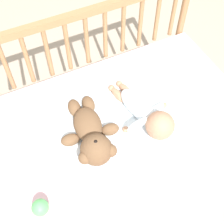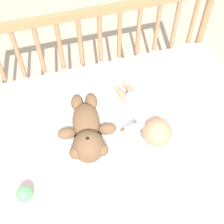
# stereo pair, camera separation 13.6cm
# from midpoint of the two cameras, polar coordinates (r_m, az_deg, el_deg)

# --- Properties ---
(ground_plane) EXTENTS (12.00, 12.00, 0.00)m
(ground_plane) POSITION_cam_midpoint_polar(r_m,az_deg,el_deg) (1.82, -2.20, -9.77)
(ground_plane) COLOR tan
(crib_mattress) EXTENTS (1.26, 0.71, 0.47)m
(crib_mattress) POSITION_cam_midpoint_polar(r_m,az_deg,el_deg) (1.61, -2.46, -6.17)
(crib_mattress) COLOR #EDB7C6
(crib_mattress) RESTS_ON ground_plane
(crib_rail) EXTENTS (1.26, 0.04, 0.79)m
(crib_rail) POSITION_cam_midpoint_polar(r_m,az_deg,el_deg) (1.57, -8.75, 10.95)
(crib_rail) COLOR #997047
(crib_rail) RESTS_ON ground_plane
(blanket) EXTENTS (0.73, 0.49, 0.01)m
(blanket) POSITION_cam_midpoint_polar(r_m,az_deg,el_deg) (1.41, -2.45, -1.60)
(blanket) COLOR white
(blanket) RESTS_ON crib_mattress
(teddy_bear) EXTENTS (0.26, 0.37, 0.14)m
(teddy_bear) POSITION_cam_midpoint_polar(r_m,az_deg,el_deg) (1.31, -6.79, -4.41)
(teddy_bear) COLOR brown
(teddy_bear) RESTS_ON crib_mattress
(baby) EXTENTS (0.26, 0.40, 0.13)m
(baby) POSITION_cam_midpoint_polar(r_m,az_deg,el_deg) (1.37, 3.55, -0.50)
(baby) COLOR white
(baby) RESTS_ON crib_mattress
(toy_ball) EXTENTS (0.07, 0.07, 0.07)m
(toy_ball) POSITION_cam_midpoint_polar(r_m,az_deg,el_deg) (1.24, -16.23, -16.67)
(toy_ball) COLOR #59BF66
(toy_ball) RESTS_ON crib_mattress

